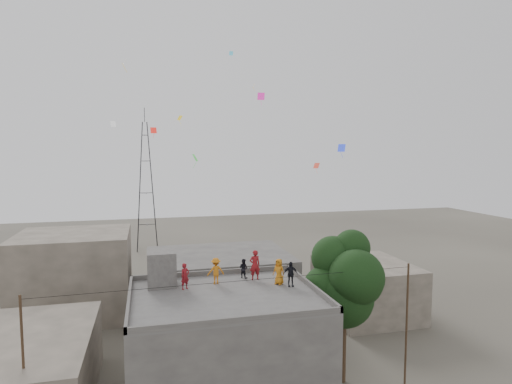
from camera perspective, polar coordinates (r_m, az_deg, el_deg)
The scene contains 17 objects.
main_building at distance 24.77m, azimuth -4.15°, elevation -20.23°, with size 10.00×8.00×6.10m.
parapet at distance 23.58m, azimuth -4.20°, elevation -13.19°, with size 10.00×8.00×0.30m.
stair_head_box at distance 25.50m, azimuth -12.48°, elevation -9.88°, with size 1.60×1.80×2.00m, color #484543.
neighbor_west at distance 27.64m, azimuth -29.72°, elevation -20.51°, with size 8.00×10.00×4.00m, color #564D43.
neighbor_north at distance 38.18m, azimuth -4.96°, elevation -11.85°, with size 12.00×9.00×5.00m, color #484543.
neighbor_northwest at distance 39.83m, azimuth -23.04°, elevation -10.04°, with size 9.00×8.00×7.00m, color #564D43.
neighbor_east at distance 38.46m, azimuth 14.47°, elevation -12.34°, with size 7.00×8.00×4.40m, color #564D43.
tree at distance 26.40m, azimuth 11.84°, elevation -11.60°, with size 4.90×4.60×9.10m.
utility_line at distance 23.42m, azimuth -2.31°, elevation -19.69°, with size 20.12×0.62×7.40m.
transmission_tower at distance 62.20m, azimuth -14.44°, elevation 0.77°, with size 2.97×2.97×20.01m.
person_red_adult at distance 25.98m, azimuth -0.16°, elevation -9.70°, with size 0.66×0.43×1.81m, color maroon.
person_orange_child at distance 25.21m, azimuth 3.07°, elevation -10.54°, with size 0.73×0.48×1.49m, color #C67316.
person_dark_child at distance 26.45m, azimuth -1.69°, elevation -10.14°, with size 0.57×0.44×1.17m, color black.
person_dark_adult at distance 24.86m, azimuth 4.63°, elevation -10.85°, with size 0.84×0.35×1.43m, color black.
person_orange_adult at distance 25.34m, azimuth -5.39°, elevation -10.43°, with size 0.99×0.57×1.53m, color orange.
person_red_child at distance 24.61m, azimuth -9.44°, elevation -11.03°, with size 0.53×0.35×1.47m, color maroon.
kites at distance 30.59m, azimuth -3.68°, elevation 9.74°, with size 15.46×14.26×10.68m.
Camera 1 is at (-3.92, -22.03, 13.68)m, focal length 30.00 mm.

